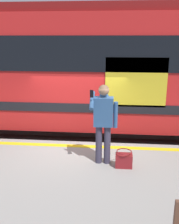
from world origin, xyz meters
TOP-DOWN VIEW (x-y plane):
  - ground_plane at (0.00, 0.00)m, footprint 23.40×23.40m
  - platform at (0.00, 2.56)m, footprint 12.88×5.13m
  - safety_line at (0.00, 0.30)m, footprint 12.62×0.16m
  - track_rail_near at (0.00, -1.08)m, footprint 16.74×0.08m
  - track_rail_far at (0.00, -2.52)m, footprint 16.74×0.08m
  - train_carriage at (0.89, -1.80)m, footprint 13.65×2.81m
  - passenger at (-0.74, 1.11)m, footprint 0.57×0.55m
  - handbag at (-1.18, 1.29)m, footprint 0.35×0.32m

SIDE VIEW (x-z plane):
  - ground_plane at x=0.00m, z-range 0.00..0.00m
  - track_rail_near at x=0.00m, z-range 0.00..0.16m
  - track_rail_far at x=0.00m, z-range 0.00..0.16m
  - platform at x=0.00m, z-range 0.00..0.85m
  - safety_line at x=0.00m, z-range 0.85..0.86m
  - handbag at x=-1.18m, z-range 0.84..1.20m
  - passenger at x=-0.74m, z-range 1.01..2.73m
  - train_carriage at x=0.89m, z-range 0.54..4.72m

